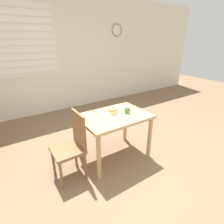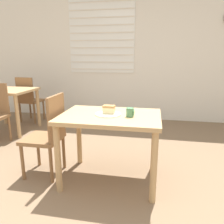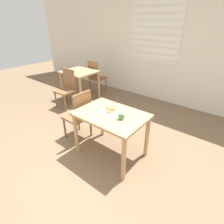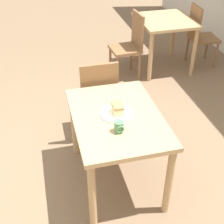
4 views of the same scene
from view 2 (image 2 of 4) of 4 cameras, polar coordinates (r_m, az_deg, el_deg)
ground_plane at (r=2.08m, az=-5.27°, el=-24.25°), size 14.00×14.00×0.00m
wall_back at (r=4.62m, az=5.03°, el=15.59°), size 10.00×0.10×2.80m
dining_table_near at (r=2.24m, az=-0.45°, el=-3.52°), size 1.00×0.71×0.73m
dining_table_far at (r=4.23m, az=-25.45°, el=3.65°), size 0.83×0.75×0.75m
chair_near_window at (r=2.48m, az=-16.34°, el=-5.41°), size 0.39×0.39×0.91m
chair_far_opposite at (r=4.69m, az=-20.87°, el=3.35°), size 0.42×0.42×0.91m
plate at (r=2.20m, az=-1.02°, el=-0.57°), size 0.26×0.26×0.01m
cake_slice at (r=2.20m, az=-0.79°, el=0.70°), size 0.12×0.08×0.08m
coffee_mug at (r=2.13m, az=4.78°, el=-0.09°), size 0.08×0.07×0.09m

